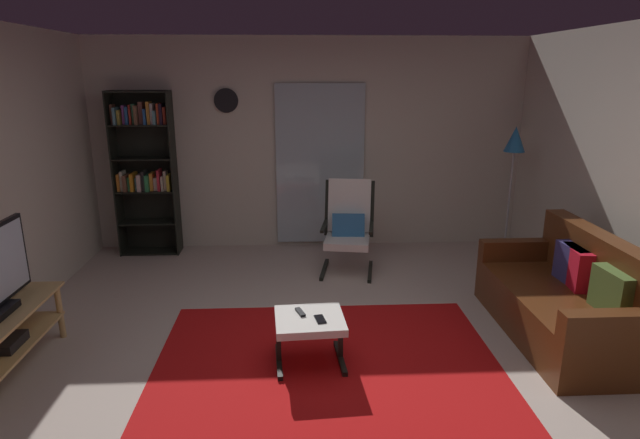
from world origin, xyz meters
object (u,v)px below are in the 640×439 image
(ottoman, at_px, (310,325))
(tv_remote, at_px, (300,312))
(leather_sofa, at_px, (568,300))
(wall_clock, at_px, (226,100))
(lounge_armchair, at_px, (348,224))
(bookshelf_near_tv, at_px, (145,165))
(tv_stand, at_px, (0,335))
(floor_lamp_by_shelf, at_px, (514,150))
(cell_phone, at_px, (320,319))

(ottoman, relative_size, tv_remote, 3.82)
(leather_sofa, distance_m, wall_clock, 4.28)
(lounge_armchair, relative_size, ottoman, 1.86)
(bookshelf_near_tv, xyz_separation_m, leather_sofa, (4.09, -2.39, -0.78))
(tv_stand, bearing_deg, tv_remote, 3.35)
(tv_stand, distance_m, lounge_armchair, 3.45)
(tv_stand, xyz_separation_m, tv_remote, (2.20, 0.13, 0.07))
(leather_sofa, height_order, floor_lamp_by_shelf, floor_lamp_by_shelf)
(wall_clock, bearing_deg, tv_remote, -73.29)
(bookshelf_near_tv, bearing_deg, lounge_armchair, -16.90)
(ottoman, distance_m, floor_lamp_by_shelf, 3.35)
(leather_sofa, distance_m, tv_remote, 2.28)
(wall_clock, bearing_deg, leather_sofa, -39.22)
(leather_sofa, bearing_deg, floor_lamp_by_shelf, 84.18)
(lounge_armchair, xyz_separation_m, tv_remote, (-0.57, -1.92, -0.14))
(leather_sofa, distance_m, ottoman, 2.21)
(tv_remote, xyz_separation_m, cell_phone, (0.15, -0.12, -0.00))
(leather_sofa, bearing_deg, wall_clock, 140.78)
(floor_lamp_by_shelf, bearing_deg, leather_sofa, -95.82)
(bookshelf_near_tv, distance_m, floor_lamp_by_shelf, 4.32)
(tv_remote, relative_size, floor_lamp_by_shelf, 0.09)
(ottoman, height_order, floor_lamp_by_shelf, floor_lamp_by_shelf)
(bookshelf_near_tv, xyz_separation_m, wall_clock, (0.99, 0.14, 0.75))
(tv_stand, xyz_separation_m, wall_clock, (1.36, 2.92, 1.53))
(ottoman, distance_m, tv_remote, 0.13)
(leather_sofa, height_order, tv_remote, leather_sofa)
(tv_stand, height_order, ottoman, tv_stand)
(tv_stand, bearing_deg, wall_clock, 64.96)
(bookshelf_near_tv, relative_size, wall_clock, 6.82)
(tv_stand, relative_size, cell_phone, 8.82)
(cell_phone, distance_m, wall_clock, 3.40)
(lounge_armchair, relative_size, wall_clock, 3.53)
(lounge_armchair, bearing_deg, bookshelf_near_tv, 163.10)
(tv_remote, relative_size, cell_phone, 1.03)
(tv_stand, bearing_deg, cell_phone, 0.23)
(tv_remote, distance_m, floor_lamp_by_shelf, 3.33)
(lounge_armchair, distance_m, ottoman, 2.06)
(leather_sofa, bearing_deg, ottoman, -171.42)
(lounge_armchair, bearing_deg, tv_remote, -106.49)
(bookshelf_near_tv, relative_size, leather_sofa, 1.14)
(leather_sofa, height_order, cell_phone, leather_sofa)
(bookshelf_near_tv, distance_m, cell_phone, 3.47)
(ottoman, height_order, wall_clock, wall_clock)
(ottoman, height_order, cell_phone, cell_phone)
(tv_stand, distance_m, floor_lamp_by_shelf, 5.23)
(wall_clock, bearing_deg, floor_lamp_by_shelf, -12.45)
(ottoman, bearing_deg, leather_sofa, 8.58)
(lounge_armchair, height_order, cell_phone, lounge_armchair)
(cell_phone, bearing_deg, lounge_armchair, 67.50)
(leather_sofa, height_order, wall_clock, wall_clock)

